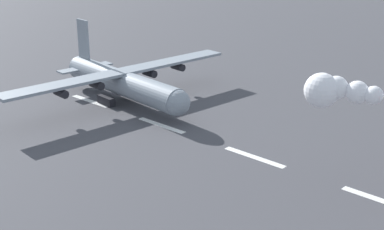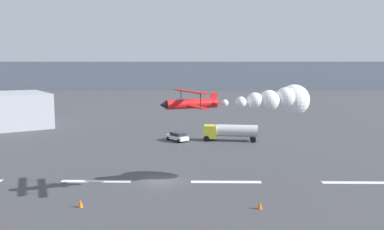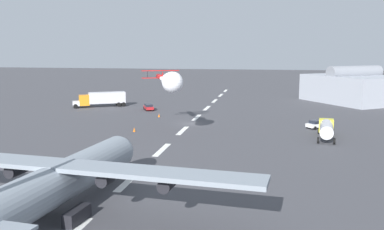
% 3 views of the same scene
% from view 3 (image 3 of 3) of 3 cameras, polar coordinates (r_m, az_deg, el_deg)
% --- Properties ---
extents(ground_plane, '(440.00, 440.00, 0.00)m').
position_cam_3_polar(ground_plane, '(83.59, -0.24, -1.16)').
color(ground_plane, '#424247').
rests_on(ground_plane, ground).
extents(runway_stripe_0, '(8.00, 0.90, 0.01)m').
position_cam_3_polar(runway_stripe_0, '(149.15, 4.56, 3.30)').
color(runway_stripe_0, white).
rests_on(runway_stripe_0, ground).
extents(runway_stripe_1, '(8.00, 0.90, 0.01)m').
position_cam_3_polar(runway_stripe_1, '(134.48, 3.90, 2.69)').
color(runway_stripe_1, white).
rests_on(runway_stripe_1, ground).
extents(runway_stripe_2, '(8.00, 0.90, 0.01)m').
position_cam_3_polar(runway_stripe_2, '(119.84, 3.07, 1.92)').
color(runway_stripe_2, white).
rests_on(runway_stripe_2, ground).
extents(runway_stripe_3, '(8.00, 0.90, 0.01)m').
position_cam_3_polar(runway_stripe_3, '(105.27, 2.02, 0.94)').
color(runway_stripe_3, white).
rests_on(runway_stripe_3, ground).
extents(runway_stripe_4, '(8.00, 0.90, 0.01)m').
position_cam_3_polar(runway_stripe_4, '(90.78, 0.63, -0.35)').
color(runway_stripe_4, white).
rests_on(runway_stripe_4, ground).
extents(runway_stripe_5, '(8.00, 0.90, 0.01)m').
position_cam_3_polar(runway_stripe_5, '(76.43, -1.28, -2.12)').
color(runway_stripe_5, white).
rests_on(runway_stripe_5, ground).
extents(runway_stripe_6, '(8.00, 0.90, 0.01)m').
position_cam_3_polar(runway_stripe_6, '(62.31, -4.08, -4.71)').
color(runway_stripe_6, white).
rests_on(runway_stripe_6, ground).
extents(runway_stripe_7, '(8.00, 0.90, 0.01)m').
position_cam_3_polar(runway_stripe_7, '(48.63, -8.53, -8.75)').
color(runway_stripe_7, white).
rests_on(runway_stripe_7, ground).
extents(cargo_transport_plane, '(25.79, 36.83, 10.81)m').
position_cam_3_polar(cargo_transport_plane, '(40.17, -16.90, -8.08)').
color(cargo_transport_plane, gray).
rests_on(cargo_transport_plane, ground).
extents(stunt_biplane_red, '(16.04, 10.09, 3.44)m').
position_cam_3_polar(stunt_biplane_red, '(69.78, -2.97, 4.60)').
color(stunt_biplane_red, red).
extents(semi_truck_orange, '(8.76, 12.78, 3.70)m').
position_cam_3_polar(semi_truck_orange, '(109.83, -12.16, 2.19)').
color(semi_truck_orange, silver).
rests_on(semi_truck_orange, ground).
extents(fuel_tanker_truck, '(9.60, 3.74, 2.90)m').
position_cam_3_polar(fuel_tanker_truck, '(72.83, 17.73, -1.72)').
color(fuel_tanker_truck, yellow).
rests_on(fuel_tanker_truck, ground).
extents(followme_car_yellow, '(4.78, 3.58, 1.52)m').
position_cam_3_polar(followme_car_yellow, '(102.08, -5.90, 1.11)').
color(followme_car_yellow, '#B21E23').
rests_on(followme_car_yellow, ground).
extents(airport_staff_sedan, '(4.27, 4.70, 1.52)m').
position_cam_3_polar(airport_staff_sedan, '(81.98, 16.66, -1.17)').
color(airport_staff_sedan, white).
rests_on(airport_staff_sedan, ground).
extents(hangar_building, '(30.30, 28.65, 10.09)m').
position_cam_3_polar(hangar_building, '(124.64, 21.06, 3.45)').
color(hangar_building, '#9EA3AD').
rests_on(hangar_building, ground).
extents(traffic_cone_near, '(0.44, 0.44, 0.75)m').
position_cam_3_polar(traffic_cone_near, '(91.77, -4.49, -0.04)').
color(traffic_cone_near, orange).
rests_on(traffic_cone_near, ground).
extents(traffic_cone_far, '(0.44, 0.44, 0.75)m').
position_cam_3_polar(traffic_cone_far, '(76.11, -7.82, -1.97)').
color(traffic_cone_far, orange).
rests_on(traffic_cone_far, ground).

